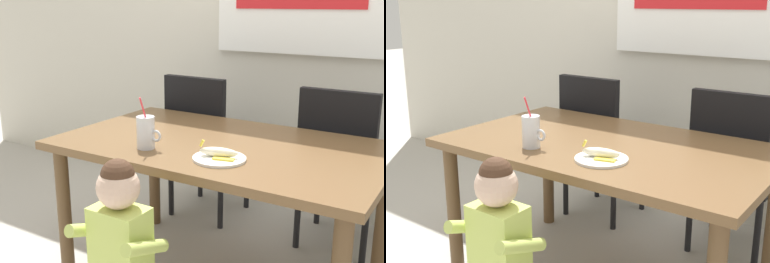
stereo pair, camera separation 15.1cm
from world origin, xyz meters
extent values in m
cube|color=brown|center=(0.00, 0.00, 0.73)|extent=(1.55, 0.93, 0.04)
cylinder|color=brown|center=(-0.70, -0.38, 0.36)|extent=(0.07, 0.07, 0.71)
cylinder|color=brown|center=(-0.70, 0.38, 0.36)|extent=(0.07, 0.07, 0.71)
cube|color=black|center=(-0.49, 0.73, 0.45)|extent=(0.44, 0.44, 0.06)
cube|color=black|center=(-0.49, 0.53, 0.72)|extent=(0.42, 0.05, 0.48)
cylinder|color=black|center=(-0.30, 0.92, 0.21)|extent=(0.04, 0.04, 0.42)
cylinder|color=black|center=(-0.68, 0.92, 0.21)|extent=(0.04, 0.04, 0.42)
cylinder|color=black|center=(-0.30, 0.54, 0.21)|extent=(0.04, 0.04, 0.42)
cylinder|color=black|center=(-0.68, 0.54, 0.21)|extent=(0.04, 0.04, 0.42)
cube|color=black|center=(0.40, 0.75, 0.45)|extent=(0.44, 0.44, 0.06)
cube|color=black|center=(0.40, 0.55, 0.72)|extent=(0.42, 0.05, 0.48)
cylinder|color=black|center=(0.21, 0.94, 0.21)|extent=(0.04, 0.04, 0.42)
cylinder|color=black|center=(0.59, 0.56, 0.21)|extent=(0.04, 0.04, 0.42)
cylinder|color=black|center=(0.21, 0.56, 0.21)|extent=(0.04, 0.04, 0.42)
cube|color=#C6DB66|center=(-0.09, -0.66, 0.49)|extent=(0.22, 0.15, 0.30)
sphere|color=beige|center=(-0.09, -0.66, 0.72)|extent=(0.17, 0.17, 0.17)
sphere|color=#472D1E|center=(-0.09, -0.66, 0.77)|extent=(0.13, 0.13, 0.13)
cylinder|color=#C6DB66|center=(-0.23, -0.68, 0.52)|extent=(0.05, 0.24, 0.13)
cylinder|color=#C6DB66|center=(0.05, -0.68, 0.52)|extent=(0.05, 0.24, 0.13)
cylinder|color=silver|center=(-0.25, -0.27, 0.83)|extent=(0.08, 0.08, 0.15)
cylinder|color=#B2D184|center=(-0.25, -0.27, 0.80)|extent=(0.07, 0.07, 0.08)
torus|color=silver|center=(-0.19, -0.27, 0.82)|extent=(0.06, 0.01, 0.06)
cylinder|color=#E5333F|center=(-0.24, -0.27, 0.90)|extent=(0.01, 0.09, 0.21)
cylinder|color=white|center=(0.12, -0.24, 0.76)|extent=(0.23, 0.23, 0.01)
ellipsoid|color=#F4EAC6|center=(0.11, -0.23, 0.79)|extent=(0.18, 0.08, 0.04)
cube|color=yellow|center=(0.15, -0.26, 0.77)|extent=(0.10, 0.05, 0.01)
cube|color=yellow|center=(0.12, -0.19, 0.77)|extent=(0.10, 0.05, 0.01)
cylinder|color=yellow|center=(0.04, -0.25, 0.82)|extent=(0.03, 0.02, 0.03)
camera|label=1|loc=(1.07, -1.96, 1.41)|focal=45.28mm
camera|label=2|loc=(1.19, -1.88, 1.41)|focal=45.28mm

